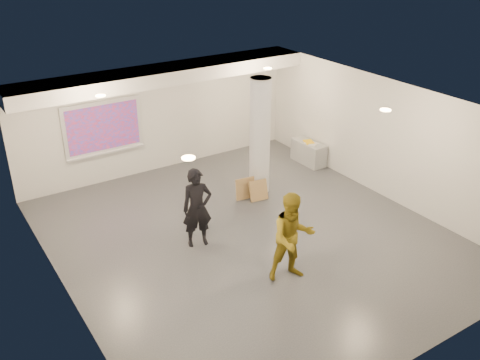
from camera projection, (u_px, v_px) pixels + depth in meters
floor at (250, 237)px, 11.90m from camera, size 8.00×9.00×0.01m
ceiling at (251, 108)px, 10.60m from camera, size 8.00×9.00×0.01m
wall_back at (159, 117)px, 14.65m from camera, size 8.00×0.01×3.00m
wall_front at (421, 286)px, 7.85m from camera, size 8.00×0.01×3.00m
wall_left at (60, 230)px, 9.29m from camera, size 0.01×9.00×3.00m
wall_right at (384, 139)px, 13.21m from camera, size 0.01×9.00×3.00m
soffit_band at (165, 74)px, 13.67m from camera, size 8.00×1.10×0.36m
downlight_nw at (100, 96)px, 11.42m from camera, size 0.22×0.22×0.02m
downlight_ne at (268, 68)px, 13.58m from camera, size 0.22×0.22×0.02m
downlight_sw at (188, 158)px, 8.40m from camera, size 0.22×0.22×0.02m
downlight_se at (386, 110)px, 10.55m from camera, size 0.22×0.22×0.02m
column at (260, 136)px, 13.35m from camera, size 0.52×0.52×3.00m
projection_screen at (103, 128)px, 13.82m from camera, size 2.10×0.13×1.42m
credenza at (309, 153)px, 15.46m from camera, size 0.47×1.10×0.64m
papers_stack at (312, 143)px, 15.23m from camera, size 0.37×0.42×0.02m
postit_pad at (309, 142)px, 15.30m from camera, size 0.34×0.39×0.03m
cardboard_back at (245, 188)px, 13.46m from camera, size 0.52×0.18×0.56m
cardboard_front at (259, 190)px, 13.41m from camera, size 0.50×0.25×0.52m
woman at (197, 208)px, 11.28m from camera, size 0.73×0.57×1.76m
man at (293, 237)px, 10.17m from camera, size 1.05×0.92×1.83m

